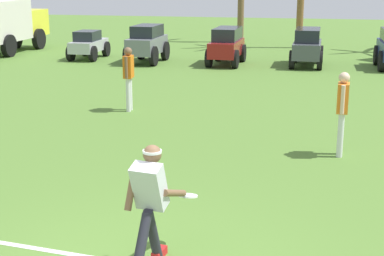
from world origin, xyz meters
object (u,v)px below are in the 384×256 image
object	(u,v)px
frisbee_thrower	(150,201)
box_truck	(2,25)
parked_car_slot_c	(227,45)
parked_car_slot_d	(307,46)
parked_car_slot_a	(88,44)
frisbee_in_flight	(188,196)
teammate_near_sideline	(342,106)
teammate_midfield	(129,73)
parked_car_slot_b	(147,43)

from	to	relation	value
frisbee_thrower	box_truck	world-z (taller)	box_truck
parked_car_slot_c	frisbee_thrower	bearing A→B (deg)	-84.26
parked_car_slot_d	box_truck	distance (m)	12.39
parked_car_slot_a	box_truck	bearing A→B (deg)	174.59
frisbee_in_flight	parked_car_slot_a	distance (m)	17.02
frisbee_in_flight	teammate_near_sideline	world-z (taller)	teammate_near_sideline
parked_car_slot_c	teammate_near_sideline	bearing A→B (deg)	-70.53
teammate_midfield	frisbee_thrower	bearing A→B (deg)	-70.19
frisbee_thrower	teammate_near_sideline	size ratio (longest dim) A/B	0.92
frisbee_in_flight	teammate_midfield	xyz separation A→B (m)	(-3.01, 6.91, 0.28)
parked_car_slot_c	parked_car_slot_b	bearing A→B (deg)	-176.56
teammate_near_sideline	parked_car_slot_a	bearing A→B (deg)	130.20
teammate_midfield	parked_car_slot_b	size ratio (longest dim) A/B	0.66
parked_car_slot_d	box_truck	bearing A→B (deg)	177.98
frisbee_thrower	parked_car_slot_c	size ratio (longest dim) A/B	0.59
teammate_near_sideline	parked_car_slot_b	xyz separation A→B (m)	(-6.81, 10.58, -0.20)
frisbee_thrower	box_truck	xyz separation A→B (m)	(-11.03, 16.29, 0.43)
frisbee_thrower	frisbee_in_flight	distance (m)	0.70
box_truck	parked_car_slot_a	bearing A→B (deg)	-5.41
parked_car_slot_a	parked_car_slot_b	bearing A→B (deg)	-11.16
frisbee_thrower	parked_car_slot_c	world-z (taller)	frisbee_thrower
teammate_near_sideline	frisbee_in_flight	bearing A→B (deg)	-114.63
parked_car_slot_d	parked_car_slot_b	bearing A→B (deg)	-175.78
teammate_midfield	parked_car_slot_b	distance (m)	8.11
parked_car_slot_b	parked_car_slot_d	world-z (taller)	parked_car_slot_b
parked_car_slot_b	parked_car_slot_d	distance (m)	5.93
frisbee_thrower	frisbee_in_flight	xyz separation A→B (m)	(0.30, 0.61, -0.14)
teammate_near_sideline	parked_car_slot_d	size ratio (longest dim) A/B	0.65
box_truck	frisbee_in_flight	bearing A→B (deg)	-54.14
parked_car_slot_a	parked_car_slot_d	distance (m)	8.48
frisbee_thrower	teammate_midfield	size ratio (longest dim) A/B	0.92
teammate_near_sideline	parked_car_slot_d	bearing A→B (deg)	94.62
frisbee_in_flight	parked_car_slot_d	bearing A→B (deg)	86.08
parked_car_slot_d	frisbee_in_flight	bearing A→B (deg)	-93.92
box_truck	parked_car_slot_b	bearing A→B (deg)	-7.71
frisbee_thrower	parked_car_slot_a	xyz separation A→B (m)	(-7.13, 15.92, -0.24)
parked_car_slot_c	frisbee_in_flight	bearing A→B (deg)	-82.88
frisbee_thrower	parked_car_slot_d	xyz separation A→B (m)	(1.35, 15.85, -0.08)
teammate_near_sideline	parked_car_slot_b	size ratio (longest dim) A/B	0.66
teammate_midfield	parked_car_slot_b	world-z (taller)	teammate_midfield
frisbee_thrower	parked_car_slot_d	size ratio (longest dim) A/B	0.59
parked_car_slot_a	parked_car_slot_c	distance (m)	5.57
parked_car_slot_a	parked_car_slot_d	world-z (taller)	parked_car_slot_d
frisbee_in_flight	parked_car_slot_a	xyz separation A→B (m)	(-7.43, 15.31, -0.09)
box_truck	frisbee_thrower	bearing A→B (deg)	-55.90
parked_car_slot_b	parked_car_slot_c	size ratio (longest dim) A/B	0.98
parked_car_slot_b	frisbee_thrower	bearing A→B (deg)	-73.48
parked_car_slot_a	parked_car_slot_b	size ratio (longest dim) A/B	0.94
frisbee_in_flight	parked_car_slot_a	world-z (taller)	parked_car_slot_a
frisbee_in_flight	teammate_midfield	world-z (taller)	teammate_midfield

